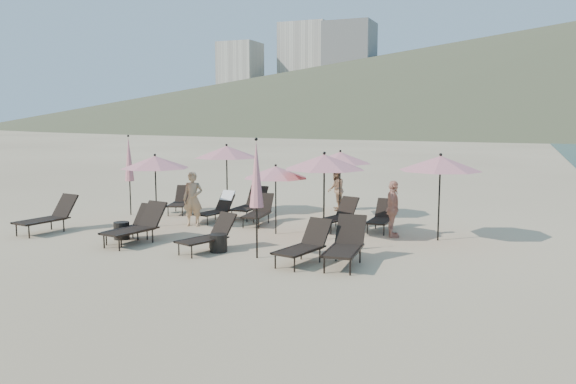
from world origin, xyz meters
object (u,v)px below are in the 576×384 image
at_px(lounger_6, 181,201).
at_px(lounger_11, 382,217).
at_px(lounger_4, 304,244).
at_px(lounger_10, 338,215).
at_px(beachgoer_a, 193,199).
at_px(lounger_2, 133,225).
at_px(umbrella_open_3, 227,152).
at_px(lounger_7, 218,207).
at_px(lounger_5, 346,244).
at_px(lounger_3, 209,235).
at_px(umbrella_open_5, 440,163).
at_px(umbrella_open_4, 340,158).
at_px(umbrella_closed_0, 256,175).
at_px(lounger_0, 49,216).
at_px(lounger_1, 137,225).
at_px(umbrella_open_1, 276,172).
at_px(side_table_1, 219,243).
at_px(umbrella_open_2, 324,162).
at_px(umbrella_open_0, 155,162).
at_px(side_table_0, 122,231).
at_px(umbrella_closed_1, 129,159).
at_px(beachgoer_c, 393,209).
at_px(lounger_8, 250,204).
at_px(lounger_9, 259,211).
at_px(beachgoer_b, 336,189).

xyz_separation_m(lounger_6, lounger_11, (7.27, -0.43, -0.01)).
relative_size(lounger_4, lounger_10, 1.03).
bearing_deg(beachgoer_a, lounger_6, 116.22).
height_order(lounger_2, umbrella_open_3, umbrella_open_3).
bearing_deg(lounger_7, lounger_5, -24.07).
bearing_deg(umbrella_open_3, lounger_3, -65.73).
bearing_deg(beachgoer_a, lounger_3, -67.19).
height_order(lounger_2, umbrella_open_5, umbrella_open_5).
distance_m(lounger_4, umbrella_open_4, 6.46).
relative_size(lounger_11, umbrella_closed_0, 0.54).
relative_size(lounger_5, lounger_7, 1.16).
bearing_deg(umbrella_open_3, lounger_7, -72.76).
height_order(lounger_0, lounger_10, lounger_0).
relative_size(lounger_1, umbrella_open_4, 0.84).
bearing_deg(lounger_6, lounger_4, -55.41).
distance_m(umbrella_open_1, side_table_1, 3.01).
height_order(umbrella_open_2, umbrella_open_3, umbrella_open_3).
height_order(lounger_11, umbrella_open_3, umbrella_open_3).
xyz_separation_m(lounger_4, umbrella_open_2, (-0.43, 2.57, 1.68)).
distance_m(lounger_5, lounger_6, 8.77).
distance_m(umbrella_open_0, side_table_0, 2.60).
bearing_deg(side_table_0, umbrella_closed_1, 124.87).
height_order(umbrella_open_0, umbrella_closed_1, umbrella_closed_1).
bearing_deg(lounger_10, beachgoer_c, -0.50).
distance_m(side_table_0, beachgoer_c, 7.49).
relative_size(lounger_3, umbrella_closed_0, 0.59).
bearing_deg(beachgoer_a, umbrella_closed_0, -54.51).
xyz_separation_m(lounger_11, umbrella_closed_1, (-8.58, -0.65, 1.50)).
distance_m(lounger_5, side_table_0, 6.47).
bearing_deg(umbrella_closed_1, lounger_11, 4.32).
distance_m(lounger_5, beachgoer_a, 6.30).
bearing_deg(beachgoer_c, lounger_10, 56.91).
bearing_deg(umbrella_open_4, lounger_5, -71.27).
bearing_deg(lounger_5, lounger_7, 140.74).
bearing_deg(lounger_8, lounger_3, -75.98).
bearing_deg(lounger_3, lounger_4, 15.82).
bearing_deg(umbrella_open_1, lounger_7, 155.72).
xyz_separation_m(umbrella_open_5, umbrella_closed_1, (-10.31, 0.11, -0.18)).
bearing_deg(side_table_1, umbrella_open_1, 80.62).
bearing_deg(lounger_9, beachgoer_c, -11.07).
height_order(lounger_11, umbrella_open_5, umbrella_open_5).
height_order(lounger_3, umbrella_open_2, umbrella_open_2).
xyz_separation_m(lounger_5, lounger_8, (-4.73, 4.68, -0.02)).
xyz_separation_m(umbrella_open_1, umbrella_open_3, (-3.00, 2.59, 0.37)).
bearing_deg(lounger_2, lounger_11, 37.73).
distance_m(lounger_4, lounger_9, 4.97).
bearing_deg(side_table_0, lounger_7, 72.84).
height_order(umbrella_open_2, beachgoer_b, umbrella_open_2).
relative_size(lounger_6, umbrella_open_1, 0.84).
xyz_separation_m(lounger_4, side_table_1, (-2.36, 0.21, -0.22)).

